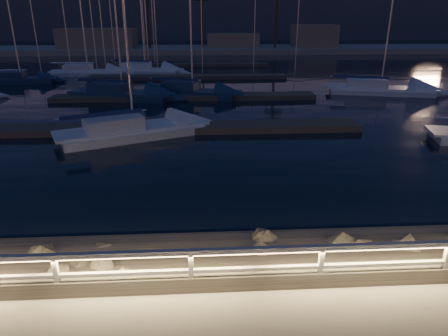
% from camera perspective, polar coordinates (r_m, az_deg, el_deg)
% --- Properties ---
extents(ground, '(400.00, 400.00, 0.00)m').
position_cam_1_polar(ground, '(9.79, -10.76, -16.84)').
color(ground, '#A59E95').
rests_on(ground, ground).
extents(harbor_water, '(400.00, 440.00, 0.60)m').
position_cam_1_polar(harbor_water, '(39.53, -5.36, 10.66)').
color(harbor_water, black).
rests_on(harbor_water, ground).
extents(guard_rail, '(44.11, 0.12, 1.06)m').
position_cam_1_polar(guard_rail, '(9.35, -11.51, -13.06)').
color(guard_rail, silver).
rests_on(guard_rail, ground).
extents(riprap, '(29.13, 2.84, 1.36)m').
position_cam_1_polar(riprap, '(10.99, -0.46, -13.05)').
color(riprap, slate).
rests_on(riprap, ground).
extents(floating_docks, '(22.00, 36.00, 0.40)m').
position_cam_1_polar(floating_docks, '(40.70, -5.34, 11.76)').
color(floating_docks, '#5D544D').
rests_on(floating_docks, ground).
extents(far_shore, '(160.00, 14.00, 5.20)m').
position_cam_1_polar(far_shore, '(81.95, -4.63, 16.77)').
color(far_shore, '#A59E95').
rests_on(far_shore, ground).
extents(palm_center, '(3.00, 3.00, 9.70)m').
position_cam_1_polar(palm_center, '(80.74, -3.20, 22.78)').
color(palm_center, '#463420').
rests_on(palm_center, ground).
extents(distant_hills, '(230.00, 37.50, 18.00)m').
position_cam_1_polar(distant_hills, '(143.31, -13.68, 19.76)').
color(distant_hills, '#384456').
rests_on(distant_hills, ground).
extents(sailboat_f, '(8.83, 5.71, 14.70)m').
position_cam_1_polar(sailboat_f, '(23.62, -13.36, 5.39)').
color(sailboat_f, white).
rests_on(sailboat_f, ground).
extents(sailboat_g, '(9.37, 5.10, 15.34)m').
position_cam_1_polar(sailboat_g, '(35.61, -14.64, 10.32)').
color(sailboat_g, navy).
rests_on(sailboat_g, ground).
extents(sailboat_i, '(7.22, 2.68, 12.12)m').
position_cam_1_polar(sailboat_i, '(47.88, -27.21, 11.25)').
color(sailboat_i, navy).
rests_on(sailboat_i, ground).
extents(sailboat_j, '(8.60, 4.97, 14.17)m').
position_cam_1_polar(sailboat_j, '(35.38, -4.88, 10.84)').
color(sailboat_j, navy).
rests_on(sailboat_j, ground).
extents(sailboat_k, '(9.50, 4.94, 15.53)m').
position_cam_1_polar(sailboat_k, '(51.41, -11.46, 13.62)').
color(sailboat_k, white).
rests_on(sailboat_k, ground).
extents(sailboat_l, '(9.79, 5.08, 15.96)m').
position_cam_1_polar(sailboat_l, '(39.37, 21.07, 10.56)').
color(sailboat_l, white).
rests_on(sailboat_l, ground).
extents(sailboat_n, '(8.70, 2.91, 14.64)m').
position_cam_1_polar(sailboat_n, '(51.19, -19.10, 12.89)').
color(sailboat_n, white).
rests_on(sailboat_n, ground).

